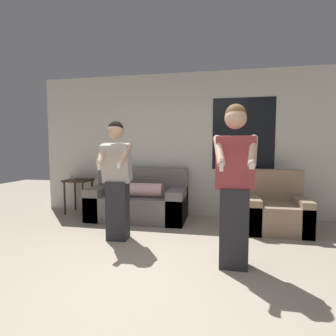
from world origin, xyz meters
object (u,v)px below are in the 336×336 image
object	(u,v)px
person_right	(234,184)
side_table	(78,185)
couch	(139,201)
person_left	(117,179)
armchair	(275,211)

from	to	relation	value
person_right	side_table	bearing A→B (deg)	147.39
person_right	couch	bearing A→B (deg)	133.54
couch	person_left	world-z (taller)	person_left
armchair	person_left	distance (m)	2.52
side_table	person_right	size ratio (longest dim) A/B	0.47
armchair	person_right	size ratio (longest dim) A/B	0.53
couch	person_right	bearing A→B (deg)	-46.46
couch	person_left	distance (m)	1.23
armchair	side_table	world-z (taller)	armchair
couch	armchair	xyz separation A→B (m)	(2.32, -0.21, -0.02)
side_table	person_left	bearing A→B (deg)	-43.93
armchair	person_right	world-z (taller)	person_right
couch	side_table	world-z (taller)	couch
side_table	person_left	xyz separation A→B (m)	(1.33, -1.28, 0.30)
person_left	person_right	world-z (taller)	person_right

